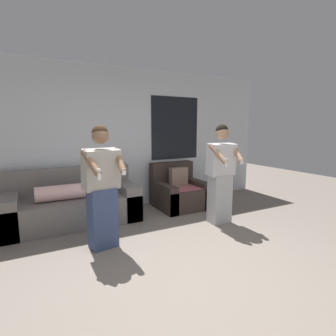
{
  "coord_description": "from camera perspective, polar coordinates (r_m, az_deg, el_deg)",
  "views": [
    {
      "loc": [
        -1.44,
        -2.06,
        1.57
      ],
      "look_at": [
        0.3,
        1.26,
        0.99
      ],
      "focal_mm": 28.0,
      "sensor_mm": 36.0,
      "label": 1
    }
  ],
  "objects": [
    {
      "name": "person_left",
      "position": [
        3.46,
        -14.17,
        -4.27
      ],
      "size": [
        0.51,
        0.53,
        1.6
      ],
      "color": "#384770",
      "rests_on": "ground_plane"
    },
    {
      "name": "couch",
      "position": [
        4.64,
        -20.05,
        -7.37
      ],
      "size": [
        2.09,
        0.93,
        0.88
      ],
      "color": "slate",
      "rests_on": "ground_plane"
    },
    {
      "name": "armchair",
      "position": [
        5.23,
        2.38,
        -5.29
      ],
      "size": [
        0.92,
        0.91,
        0.86
      ],
      "color": "#332823",
      "rests_on": "ground_plane"
    },
    {
      "name": "wall_back",
      "position": [
        5.15,
        -11.28,
        6.28
      ],
      "size": [
        6.78,
        0.07,
        2.7
      ],
      "color": "silver",
      "rests_on": "ground_plane"
    },
    {
      "name": "person_right",
      "position": [
        4.34,
        11.42,
        -1.44
      ],
      "size": [
        0.52,
        0.46,
        1.61
      ],
      "color": "#B2B2B7",
      "rests_on": "ground_plane"
    },
    {
      "name": "ground_plane",
      "position": [
        2.96,
        6.7,
        -23.22
      ],
      "size": [
        14.0,
        14.0,
        0.0
      ],
      "primitive_type": "plane",
      "color": "slate"
    }
  ]
}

